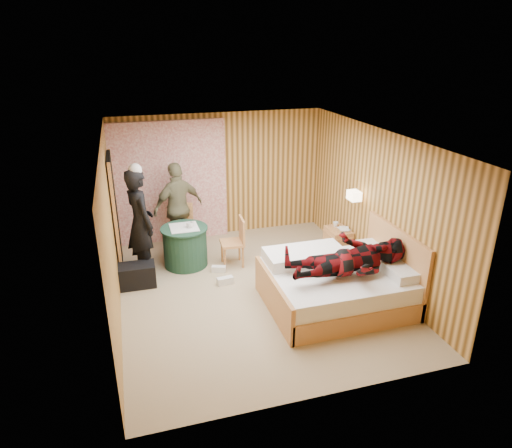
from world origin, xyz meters
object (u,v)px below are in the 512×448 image
object	(u,v)px
bed	(338,284)
man_on_bed	(350,250)
nightstand	(338,241)
woman_standing	(140,223)
chair_near	(236,238)
man_at_table	(178,207)
round_table	(185,246)
duffel_bag	(135,276)
chair_far	(181,224)
wall_lamp	(354,196)

from	to	relation	value
bed	man_on_bed	bearing A→B (deg)	-82.78
nightstand	woman_standing	distance (m)	3.62
chair_near	man_on_bed	bearing A→B (deg)	35.42
man_at_table	nightstand	bearing A→B (deg)	137.61
round_table	chair_near	world-z (taller)	chair_near
man_on_bed	nightstand	bearing A→B (deg)	67.98
man_at_table	man_on_bed	bearing A→B (deg)	104.34
bed	woman_standing	distance (m)	3.38
bed	woman_standing	bearing A→B (deg)	146.85
nightstand	duffel_bag	bearing A→B (deg)	-177.52
chair_far	woman_standing	world-z (taller)	woman_standing
man_at_table	duffel_bag	bearing A→B (deg)	31.68
round_table	duffel_bag	world-z (taller)	round_table
woman_standing	man_on_bed	bearing A→B (deg)	-145.93
wall_lamp	nightstand	distance (m)	1.11
bed	round_table	world-z (taller)	bed
chair_near	wall_lamp	bearing A→B (deg)	78.46
bed	round_table	distance (m)	2.83
wall_lamp	woman_standing	bearing A→B (deg)	169.73
wall_lamp	man_on_bed	size ratio (longest dim) A/B	0.15
chair_far	chair_near	xyz separation A→B (m)	(0.85, -0.90, -0.02)
chair_near	woman_standing	bearing A→B (deg)	-90.51
woman_standing	bed	bearing A→B (deg)	-143.03
wall_lamp	man_on_bed	bearing A→B (deg)	-118.93
bed	chair_far	distance (m)	3.30
woman_standing	man_at_table	xyz separation A→B (m)	(0.73, 0.82, -0.08)
bed	woman_standing	xyz separation A→B (m)	(-2.79, 1.82, 0.61)
chair_far	round_table	bearing A→B (deg)	-71.29
wall_lamp	chair_far	xyz separation A→B (m)	(-2.82, 1.44, -0.76)
wall_lamp	duffel_bag	size ratio (longest dim) A/B	0.39
woman_standing	man_on_bed	xyz separation A→B (m)	(2.82, -2.05, 0.06)
nightstand	man_on_bed	bearing A→B (deg)	-112.02
chair_near	chair_far	bearing A→B (deg)	-133.01
round_table	man_on_bed	bearing A→B (deg)	-46.32
duffel_bag	nightstand	bearing A→B (deg)	3.26
round_table	woman_standing	size ratio (longest dim) A/B	0.44
bed	woman_standing	size ratio (longest dim) A/B	1.11
chair_far	man_on_bed	distance (m)	3.53
round_table	man_on_bed	world-z (taller)	man_on_bed
nightstand	round_table	xyz separation A→B (m)	(-2.81, 0.37, 0.10)
bed	duffel_bag	xyz separation A→B (m)	(-2.97, 1.41, -0.14)
nightstand	chair_far	world-z (taller)	chair_far
bed	chair_near	bearing A→B (deg)	124.49
nightstand	duffel_bag	world-z (taller)	nightstand
round_table	man_on_bed	size ratio (longest dim) A/B	0.47
wall_lamp	nightstand	size ratio (longest dim) A/B	0.49
round_table	woman_standing	bearing A→B (deg)	-169.99
man_on_bed	woman_standing	bearing A→B (deg)	143.95
nightstand	woman_standing	size ratio (longest dim) A/B	0.28
round_table	nightstand	bearing A→B (deg)	-7.58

